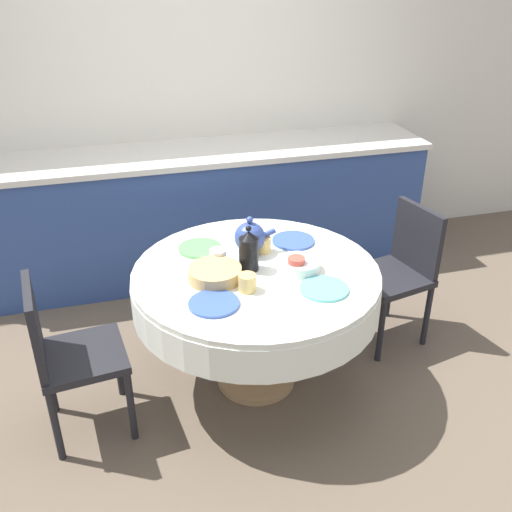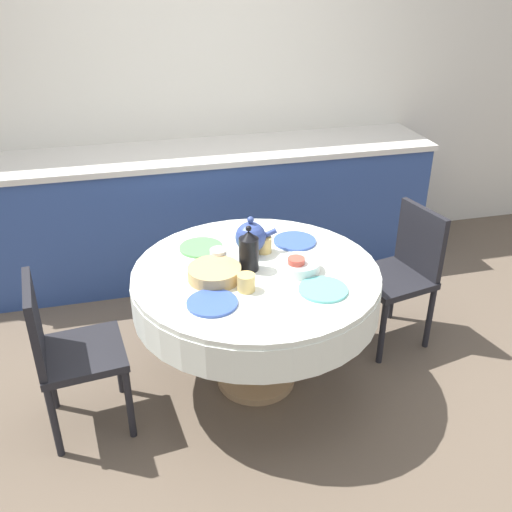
% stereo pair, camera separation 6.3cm
% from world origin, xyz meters
% --- Properties ---
extents(ground_plane, '(12.00, 12.00, 0.00)m').
position_xyz_m(ground_plane, '(0.00, 0.00, 0.00)').
color(ground_plane, brown).
extents(wall_back, '(7.00, 0.05, 2.60)m').
position_xyz_m(wall_back, '(0.00, 1.72, 1.30)').
color(wall_back, silver).
rests_on(wall_back, ground_plane).
extents(kitchen_counter, '(3.24, 0.64, 0.94)m').
position_xyz_m(kitchen_counter, '(0.00, 1.38, 0.47)').
color(kitchen_counter, '#2D4784').
rests_on(kitchen_counter, ground_plane).
extents(dining_table, '(1.29, 1.29, 0.72)m').
position_xyz_m(dining_table, '(0.00, 0.00, 0.60)').
color(dining_table, tan).
rests_on(dining_table, ground_plane).
extents(chair_left, '(0.47, 0.47, 0.86)m').
position_xyz_m(chair_left, '(0.96, 0.20, 0.49)').
color(chair_left, black).
rests_on(chair_left, ground_plane).
extents(chair_right, '(0.44, 0.44, 0.86)m').
position_xyz_m(chair_right, '(-0.97, -0.11, 0.49)').
color(chair_right, black).
rests_on(chair_right, ground_plane).
extents(plate_near_left, '(0.24, 0.24, 0.01)m').
position_xyz_m(plate_near_left, '(-0.28, -0.27, 0.73)').
color(plate_near_left, '#3856AD').
rests_on(plate_near_left, dining_table).
extents(cup_near_left, '(0.09, 0.09, 0.08)m').
position_xyz_m(cup_near_left, '(-0.09, -0.18, 0.77)').
color(cup_near_left, '#DBB766').
rests_on(cup_near_left, dining_table).
extents(plate_near_right, '(0.24, 0.24, 0.01)m').
position_xyz_m(plate_near_right, '(0.26, -0.28, 0.73)').
color(plate_near_right, '#60BCB7').
rests_on(plate_near_right, dining_table).
extents(cup_near_right, '(0.09, 0.09, 0.08)m').
position_xyz_m(cup_near_right, '(0.19, -0.08, 0.77)').
color(cup_near_right, '#CC4C3D').
rests_on(cup_near_right, dining_table).
extents(plate_far_left, '(0.24, 0.24, 0.01)m').
position_xyz_m(plate_far_left, '(-0.24, 0.30, 0.73)').
color(plate_far_left, '#5BA85B').
rests_on(plate_far_left, dining_table).
extents(cup_far_left, '(0.09, 0.09, 0.08)m').
position_xyz_m(cup_far_left, '(-0.17, 0.11, 0.77)').
color(cup_far_left, white).
rests_on(cup_far_left, dining_table).
extents(plate_far_right, '(0.24, 0.24, 0.01)m').
position_xyz_m(plate_far_right, '(0.29, 0.25, 0.73)').
color(plate_far_right, '#3856AD').
rests_on(plate_far_right, dining_table).
extents(cup_far_right, '(0.09, 0.09, 0.08)m').
position_xyz_m(cup_far_right, '(0.09, 0.18, 0.77)').
color(cup_far_right, '#DBB766').
rests_on(cup_far_right, dining_table).
extents(coffee_carafe, '(0.10, 0.10, 0.25)m').
position_xyz_m(coffee_carafe, '(-0.03, 0.02, 0.83)').
color(coffee_carafe, black).
rests_on(coffee_carafe, dining_table).
extents(teapot, '(0.23, 0.17, 0.22)m').
position_xyz_m(teapot, '(0.02, 0.19, 0.82)').
color(teapot, '#33478E').
rests_on(teapot, dining_table).
extents(bread_basket, '(0.27, 0.27, 0.07)m').
position_xyz_m(bread_basket, '(-0.22, -0.04, 0.76)').
color(bread_basket, tan).
rests_on(bread_basket, dining_table).
extents(fruit_bowl, '(0.21, 0.21, 0.06)m').
position_xyz_m(fruit_bowl, '(0.21, -0.06, 0.75)').
color(fruit_bowl, silver).
rests_on(fruit_bowl, dining_table).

